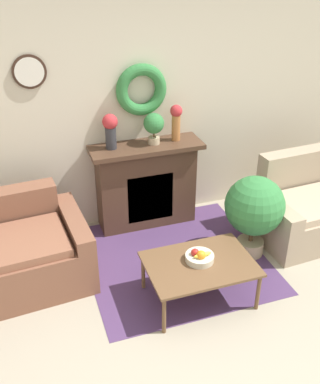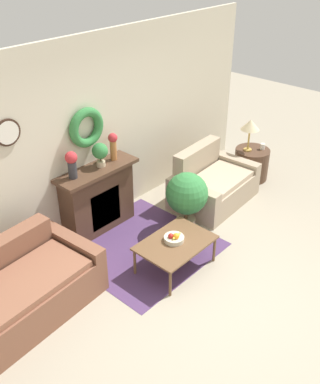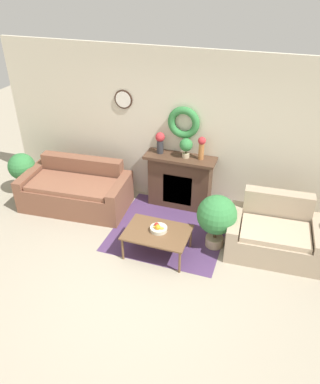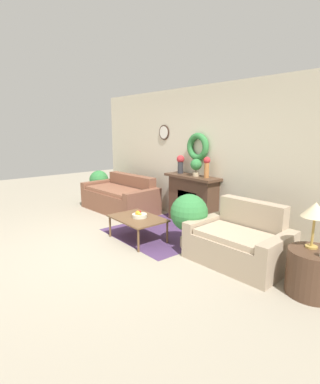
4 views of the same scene
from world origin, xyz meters
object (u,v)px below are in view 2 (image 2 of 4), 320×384
loveseat_right (212,184)px  mug (263,146)px  table_lamp (250,126)px  fruit_bowl (174,238)px  potted_plant_floor_by_loveseat (187,195)px  couch_left (16,294)px  vase_on_mantel_left (72,163)px  side_table_by_loveseat (251,164)px  vase_on_mantel_right (113,144)px  coffee_table (175,244)px  fireplace (98,198)px  potted_plant_on_mantel (100,152)px

loveseat_right → mug: size_ratio=14.12×
mug → table_lamp: bearing=141.8°
fruit_bowl → potted_plant_floor_by_loveseat: (0.77, 0.43, 0.11)m
couch_left → vase_on_mantel_left: size_ratio=5.15×
side_table_by_loveseat → mug: (0.13, -0.10, 0.32)m
side_table_by_loveseat → mug: bearing=-37.9°
loveseat_right → vase_on_mantel_right: (-1.35, 0.76, 0.92)m
coffee_table → potted_plant_floor_by_loveseat: bearing=30.6°
fruit_bowl → vase_on_mantel_right: vase_on_mantel_right is taller
loveseat_right → table_lamp: (0.99, 0.01, 0.69)m
loveseat_right → potted_plant_floor_by_loveseat: potted_plant_floor_by_loveseat is taller
couch_left → side_table_by_loveseat: couch_left is taller
mug → potted_plant_floor_by_loveseat: bearing=-179.4°
loveseat_right → fruit_bowl: 1.74m
fireplace → potted_plant_on_mantel: bearing=-8.9°
vase_on_mantel_left → potted_plant_floor_by_loveseat: size_ratio=0.43×
mug → vase_on_mantel_right: bearing=160.2°
mug → potted_plant_on_mantel: (-2.81, 0.90, 0.61)m
loveseat_right → potted_plant_floor_by_loveseat: size_ratio=1.60×
loveseat_right → side_table_by_loveseat: (1.06, -0.05, -0.03)m
table_lamp → vase_on_mantel_right: (-2.34, 0.75, 0.23)m
loveseat_right → vase_on_mantel_left: size_ratio=3.77×
fruit_bowl → potted_plant_on_mantel: bearing=89.2°
fireplace → vase_on_mantel_left: (-0.37, 0.01, 0.70)m
couch_left → loveseat_right: loveseat_right is taller
fireplace → fruit_bowl: size_ratio=4.77×
fruit_bowl → vase_on_mantel_left: vase_on_mantel_left is taller
coffee_table → fruit_bowl: bearing=76.1°
potted_plant_floor_by_loveseat → loveseat_right: bearing=11.5°
side_table_by_loveseat → vase_on_mantel_right: (-2.42, 0.81, 0.94)m
couch_left → loveseat_right: 3.45m
mug → couch_left: bearing=176.4°
mug → vase_on_mantel_left: 3.45m
table_lamp → side_table_by_loveseat: bearing=-38.7°
side_table_by_loveseat → vase_on_mantel_left: 3.37m
mug → vase_on_mantel_left: bearing=164.3°
table_lamp → vase_on_mantel_right: vase_on_mantel_right is taller
loveseat_right → mug: (1.20, -0.15, 0.29)m
table_lamp → fireplace: bearing=164.4°
couch_left → vase_on_mantel_right: size_ratio=4.88×
fireplace → coffee_table: size_ratio=1.28×
couch_left → potted_plant_floor_by_loveseat: (2.59, -0.31, 0.24)m
vase_on_mantel_left → fruit_bowl: bearing=-72.0°
vase_on_mantel_right → coffee_table: bearing=-101.5°
vase_on_mantel_right → potted_plant_floor_by_loveseat: (0.50, -0.94, -0.66)m
vase_on_mantel_left → potted_plant_on_mantel: (0.46, -0.02, -0.01)m
coffee_table → mug: 2.88m
loveseat_right → potted_plant_on_mantel: potted_plant_on_mantel is taller
fireplace → table_lamp: size_ratio=2.23×
loveseat_right → fruit_bowl: (-1.63, -0.60, 0.15)m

